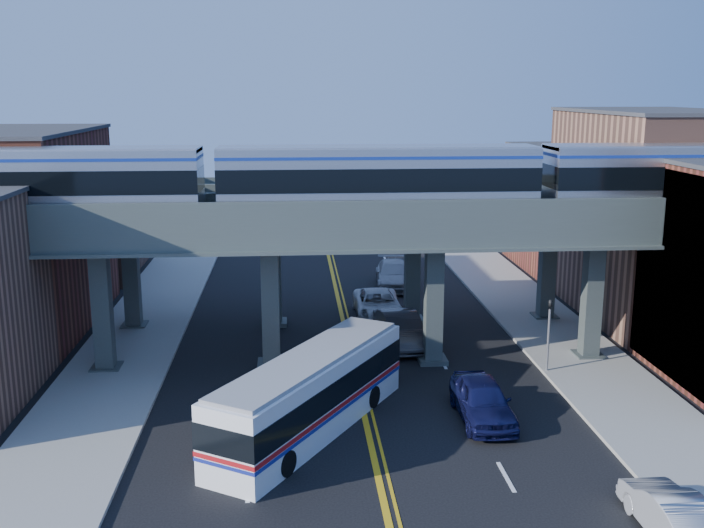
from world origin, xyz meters
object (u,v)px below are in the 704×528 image
at_px(car_lane_b, 401,329).
at_px(car_lane_c, 378,305).
at_px(transit_bus, 311,394).
at_px(traffic_signal, 549,327).
at_px(transit_train, 378,178).
at_px(car_lane_d, 394,274).
at_px(car_lane_a, 483,400).
at_px(car_parked_curb, 671,513).
at_px(stop_sign, 369,365).

relative_size(car_lane_b, car_lane_c, 0.93).
bearing_deg(transit_bus, traffic_signal, -32.06).
xyz_separation_m(transit_train, car_lane_d, (2.85, 15.37, -8.37)).
bearing_deg(transit_train, traffic_signal, -14.01).
xyz_separation_m(traffic_signal, car_lane_a, (-4.39, -5.10, -1.43)).
distance_m(transit_train, car_parked_curb, 19.54).
height_order(transit_train, traffic_signal, transit_train).
bearing_deg(car_parked_curb, car_lane_b, -73.50).
bearing_deg(car_parked_curb, stop_sign, -53.86).
height_order(car_lane_c, car_parked_curb, car_lane_c).
relative_size(transit_bus, car_lane_a, 2.19).
bearing_deg(car_lane_a, transit_bus, -176.43).
height_order(traffic_signal, transit_bus, traffic_signal).
relative_size(transit_train, stop_sign, 17.66).
relative_size(transit_bus, car_lane_d, 1.88).
xyz_separation_m(car_lane_a, car_lane_d, (-0.78, 22.47, -0.00)).
relative_size(transit_train, car_parked_curb, 10.35).
bearing_deg(car_lane_c, transit_bus, -105.56).
bearing_deg(car_lane_c, car_lane_a, -79.67).
bearing_deg(traffic_signal, transit_train, 165.99).
relative_size(car_lane_a, car_parked_curb, 1.13).
height_order(transit_train, car_lane_a, transit_train).
xyz_separation_m(car_lane_b, car_lane_c, (-0.65, 5.28, -0.09)).
height_order(stop_sign, traffic_signal, traffic_signal).
relative_size(car_lane_a, car_lane_d, 0.86).
height_order(transit_train, car_parked_curb, transit_train).
relative_size(transit_bus, car_lane_b, 2.06).
xyz_separation_m(transit_train, transit_bus, (-3.45, -7.59, -7.71)).
bearing_deg(stop_sign, car_parked_curb, -53.30).
distance_m(traffic_signal, car_lane_b, 8.07).
xyz_separation_m(transit_train, car_parked_curb, (7.32, -16.00, -8.50)).
xyz_separation_m(stop_sign, car_lane_c, (1.82, 12.95, -0.95)).
height_order(car_lane_b, car_lane_d, car_lane_b).
bearing_deg(car_lane_b, traffic_signal, -42.90).
relative_size(transit_train, transit_bus, 4.17).
distance_m(car_lane_c, car_lane_d, 7.66).
distance_m(transit_train, car_lane_b, 8.90).
distance_m(transit_train, car_lane_d, 17.73).
bearing_deg(traffic_signal, stop_sign, -161.37).
distance_m(traffic_signal, car_lane_d, 18.18).
bearing_deg(car_lane_c, car_parked_curb, -74.89).
relative_size(transit_train, car_lane_c, 8.01).
relative_size(car_lane_b, car_lane_d, 0.91).
bearing_deg(car_lane_c, traffic_signal, -54.38).
bearing_deg(transit_train, car_lane_d, 79.50).
relative_size(transit_bus, car_parked_curb, 2.48).
relative_size(transit_train, car_lane_b, 8.57).
bearing_deg(car_lane_b, car_lane_a, -85.10).
bearing_deg(car_lane_a, traffic_signal, 48.88).
height_order(car_lane_a, car_lane_b, car_lane_b).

